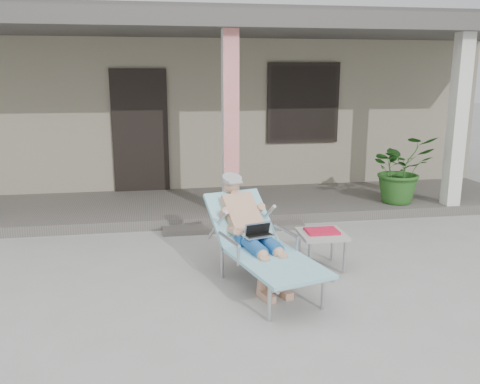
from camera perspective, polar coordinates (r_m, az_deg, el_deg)
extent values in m
plane|color=#9E9E99|center=(5.51, 2.36, -10.01)|extent=(60.00, 60.00, 0.00)
cube|color=gray|center=(11.52, -4.36, 9.81)|extent=(10.00, 5.00, 3.00)
cube|color=#474442|center=(11.54, -4.51, 18.01)|extent=(10.40, 5.40, 0.30)
cube|color=black|center=(8.98, -11.14, 6.73)|extent=(0.95, 0.06, 2.10)
cube|color=black|center=(9.33, 7.11, 9.89)|extent=(1.20, 0.06, 1.30)
cube|color=black|center=(9.32, 7.12, 9.88)|extent=(1.32, 0.05, 1.42)
cube|color=#605B56|center=(8.29, -1.92, -1.46)|extent=(10.00, 2.00, 0.15)
cube|color=red|center=(7.22, -1.09, 7.50)|extent=(0.22, 0.22, 2.61)
cube|color=silver|center=(8.48, 23.22, 7.29)|extent=(0.22, 0.22, 2.61)
cube|color=#474442|center=(8.06, -2.08, 18.23)|extent=(10.00, 2.30, 0.24)
cube|color=#605B56|center=(7.21, -0.68, -4.02)|extent=(2.00, 0.30, 0.07)
cylinder|color=#B7B7BC|center=(4.63, 3.35, -12.40)|extent=(0.04, 0.04, 0.34)
cylinder|color=#B7B7BC|center=(4.90, 9.32, -11.06)|extent=(0.04, 0.04, 0.34)
cylinder|color=#B7B7BC|center=(5.54, -2.02, -7.98)|extent=(0.04, 0.04, 0.34)
cylinder|color=#B7B7BC|center=(5.77, 3.23, -7.12)|extent=(0.04, 0.04, 0.34)
cube|color=#B7B7BC|center=(5.01, 4.04, -8.07)|extent=(0.85, 1.23, 0.03)
cube|color=#9CEDF2|center=(5.01, 4.05, -7.83)|extent=(0.94, 1.29, 0.04)
cube|color=#B7B7BC|center=(5.64, 0.08, -3.30)|extent=(0.69, 0.66, 0.45)
cube|color=#9CEDF2|center=(5.63, 0.08, -2.99)|extent=(0.80, 0.75, 0.51)
cylinder|color=#A4A4A7|center=(5.76, -1.02, 1.55)|extent=(0.28, 0.28, 0.12)
cube|color=silver|center=(5.29, 1.99, -4.85)|extent=(0.35, 0.29, 0.22)
cube|color=#A7A8A3|center=(5.80, 9.19, -4.70)|extent=(0.52, 0.52, 0.04)
cylinder|color=#B7B7BC|center=(5.63, 7.81, -7.50)|extent=(0.04, 0.04, 0.38)
cylinder|color=#B7B7BC|center=(5.76, 11.68, -7.18)|extent=(0.04, 0.04, 0.38)
cylinder|color=#B7B7BC|center=(5.99, 6.66, -6.17)|extent=(0.04, 0.04, 0.38)
cylinder|color=#B7B7BC|center=(6.12, 10.31, -5.91)|extent=(0.04, 0.04, 0.38)
cube|color=red|center=(5.79, 9.20, -4.37)|extent=(0.36, 0.27, 0.03)
cube|color=black|center=(5.91, 8.80, -4.04)|extent=(0.35, 0.03, 0.04)
imported|color=#26591E|center=(8.45, 17.59, 2.50)|extent=(0.99, 0.87, 1.09)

